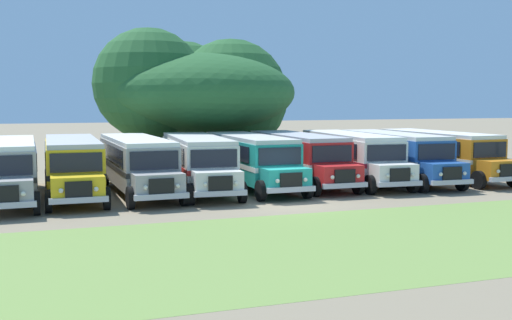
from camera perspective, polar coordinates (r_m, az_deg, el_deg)
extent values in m
plane|color=#84755B|center=(28.30, 3.06, -4.08)|extent=(220.00, 220.00, 0.00)
cube|color=olive|center=(21.49, 10.94, -7.25)|extent=(80.00, 10.39, 0.01)
cube|color=#9E9993|center=(31.96, -22.08, -0.57)|extent=(2.69, 9.25, 2.10)
cube|color=#282828|center=(31.98, -22.07, -0.87)|extent=(2.72, 9.27, 0.24)
cube|color=black|center=(32.20, -19.84, 0.45)|extent=(0.21, 8.00, 0.80)
cube|color=silver|center=(31.87, -22.15, 1.51)|extent=(2.61, 9.15, 0.22)
cube|color=#9E9993|center=(26.77, -22.35, -2.82)|extent=(2.23, 1.45, 1.05)
cube|color=black|center=(26.03, -22.41, -3.00)|extent=(1.10, 0.12, 0.70)
cube|color=#B7B7BC|center=(26.05, -22.38, -3.95)|extent=(2.40, 0.25, 0.24)
cube|color=black|center=(27.31, -22.39, -0.50)|extent=(2.20, 0.11, 0.84)
cube|color=#282828|center=(36.57, -21.87, 0.00)|extent=(0.90, 0.08, 1.30)
sphere|color=#EAE5C6|center=(25.96, -20.87, -2.96)|extent=(0.20, 0.20, 0.20)
cylinder|color=black|center=(26.92, -19.75, -3.82)|extent=(0.30, 1.01, 1.00)
cylinder|color=black|center=(35.05, -19.92, -1.71)|extent=(0.30, 1.01, 1.00)
cube|color=yellow|center=(32.35, -16.74, -0.33)|extent=(2.54, 9.21, 2.10)
cube|color=black|center=(32.36, -16.73, -0.62)|extent=(2.57, 9.23, 0.24)
cube|color=black|center=(32.67, -14.56, 0.67)|extent=(0.07, 8.00, 0.80)
cube|color=black|center=(32.58, -19.02, 0.53)|extent=(0.07, 8.00, 0.80)
cube|color=#B2B2B7|center=(32.25, -16.80, 1.72)|extent=(2.46, 9.11, 0.22)
cube|color=yellow|center=(27.15, -16.26, -2.52)|extent=(2.21, 1.41, 1.05)
cube|color=black|center=(26.41, -16.19, -2.68)|extent=(1.10, 0.10, 0.70)
cube|color=#B7B7BC|center=(26.44, -16.16, -3.61)|extent=(2.40, 0.21, 0.24)
cube|color=black|center=(27.69, -16.39, -0.23)|extent=(2.20, 0.07, 0.84)
cube|color=black|center=(36.95, -17.02, 0.21)|extent=(0.90, 0.06, 1.30)
sphere|color=#EAE5C6|center=(26.40, -14.66, -2.64)|extent=(0.20, 0.20, 0.20)
sphere|color=#EAE5C6|center=(26.34, -17.70, -2.74)|extent=(0.20, 0.20, 0.20)
cylinder|color=black|center=(27.40, -13.73, -3.49)|extent=(0.28, 1.00, 1.00)
cylinder|color=black|center=(27.30, -18.76, -3.66)|extent=(0.28, 1.00, 1.00)
cylinder|color=black|center=(35.50, -14.95, -1.48)|extent=(0.28, 1.00, 1.00)
cylinder|color=black|center=(35.42, -18.83, -1.61)|extent=(0.28, 1.00, 1.00)
cube|color=#9E9993|center=(32.44, -11.11, -0.18)|extent=(2.83, 9.28, 2.10)
cube|color=#282828|center=(32.46, -11.10, -0.47)|extent=(2.86, 9.30, 0.24)
cube|color=black|center=(32.94, -9.04, 0.82)|extent=(0.33, 8.00, 0.80)
cube|color=black|center=(32.50, -13.42, 0.67)|extent=(0.33, 8.00, 0.80)
cube|color=silver|center=(32.35, -11.14, 1.87)|extent=(2.74, 9.18, 0.22)
cube|color=#9E9993|center=(27.34, -9.12, -2.31)|extent=(2.25, 1.48, 1.05)
cube|color=black|center=(26.62, -8.79, -2.46)|extent=(1.10, 0.14, 0.70)
cube|color=#B7B7BC|center=(26.64, -8.76, -3.39)|extent=(2.41, 0.29, 0.24)
cube|color=black|center=(27.87, -9.45, -0.04)|extent=(2.20, 0.14, 0.84)
cube|color=#282828|center=(36.99, -12.37, 0.33)|extent=(0.90, 0.09, 1.30)
sphere|color=#EAE5C6|center=(26.73, -7.30, -2.41)|extent=(0.20, 0.20, 0.20)
sphere|color=#EAE5C6|center=(26.43, -10.25, -2.54)|extent=(0.20, 0.20, 0.20)
cylinder|color=black|center=(27.78, -6.73, -3.24)|extent=(0.32, 1.01, 1.00)
cylinder|color=black|center=(27.29, -11.62, -3.48)|extent=(0.32, 1.01, 1.00)
cylinder|color=black|center=(35.71, -10.03, -1.34)|extent=(0.32, 1.01, 1.00)
cylinder|color=black|center=(35.33, -13.85, -1.49)|extent=(0.32, 1.01, 1.00)
cube|color=silver|center=(33.05, -5.54, 0.00)|extent=(3.09, 9.34, 2.10)
cube|color=red|center=(33.07, -5.53, -0.29)|extent=(3.12, 9.36, 0.24)
cube|color=black|center=(33.54, -3.49, 0.96)|extent=(0.56, 7.99, 0.80)
cube|color=black|center=(33.11, -7.80, 0.86)|extent=(0.56, 7.99, 0.80)
cube|color=beige|center=(32.96, -5.55, 2.01)|extent=(3.00, 9.24, 0.22)
cube|color=silver|center=(27.94, -3.64, -2.08)|extent=(2.29, 1.54, 1.05)
cube|color=black|center=(27.22, -3.32, -2.23)|extent=(1.10, 0.17, 0.70)
cube|color=#B7B7BC|center=(27.24, -3.30, -3.13)|extent=(2.41, 0.35, 0.24)
cube|color=black|center=(28.48, -3.93, 0.14)|extent=(2.20, 0.20, 0.84)
cube|color=red|center=(37.60, -6.75, 0.50)|extent=(0.90, 0.12, 1.30)
sphere|color=#EAE5C6|center=(27.33, -1.86, -2.19)|extent=(0.20, 0.20, 0.20)
sphere|color=#EAE5C6|center=(27.03, -4.75, -2.29)|extent=(0.20, 0.20, 0.20)
cylinder|color=black|center=(28.38, -1.30, -3.02)|extent=(0.34, 1.02, 1.00)
cylinder|color=black|center=(27.89, -6.09, -3.20)|extent=(0.34, 1.02, 1.00)
cylinder|color=black|center=(36.31, -4.47, -1.16)|extent=(0.34, 1.02, 1.00)
cylinder|color=black|center=(35.94, -8.23, -1.27)|extent=(0.34, 1.02, 1.00)
cube|color=teal|center=(33.98, -0.67, 0.18)|extent=(2.57, 9.22, 2.10)
cube|color=white|center=(33.99, -0.67, -0.10)|extent=(2.60, 9.24, 0.24)
cube|color=black|center=(34.65, 1.16, 1.11)|extent=(0.10, 8.00, 0.80)
cube|color=black|center=(33.83, -2.87, 1.00)|extent=(0.10, 8.00, 0.80)
cube|color=beige|center=(33.89, -0.67, 2.13)|extent=(2.49, 9.12, 0.22)
cube|color=teal|center=(29.10, 2.73, -1.77)|extent=(2.21, 1.42, 1.05)
cube|color=black|center=(28.42, 3.29, -1.90)|extent=(1.10, 0.11, 0.70)
cube|color=#B7B7BC|center=(28.45, 3.32, -2.76)|extent=(2.40, 0.22, 0.24)
cube|color=black|center=(29.61, 2.24, 0.35)|extent=(2.20, 0.08, 0.84)
cube|color=white|center=(38.37, -2.91, 0.63)|extent=(0.90, 0.07, 1.30)
sphere|color=#EAE5C6|center=(28.66, 4.62, -1.84)|extent=(0.20, 0.20, 0.20)
sphere|color=#EAE5C6|center=(28.11, 2.02, -1.97)|extent=(0.20, 0.20, 0.20)
cylinder|color=black|center=(29.74, 4.79, -2.65)|extent=(0.29, 1.00, 1.00)
cylinder|color=black|center=(28.84, 0.44, -2.88)|extent=(0.29, 1.00, 1.00)
cylinder|color=black|center=(37.30, -0.42, -0.96)|extent=(0.29, 1.00, 1.00)
cylinder|color=black|center=(36.58, -3.97, -1.10)|extent=(0.29, 1.00, 1.00)
cube|color=red|center=(35.42, 3.74, 0.39)|extent=(2.56, 9.22, 2.10)
cube|color=white|center=(35.44, 3.73, 0.12)|extent=(2.59, 9.24, 0.24)
cube|color=black|center=(36.17, 5.40, 1.28)|extent=(0.09, 8.00, 0.80)
cube|color=black|center=(35.18, 1.65, 1.18)|extent=(0.09, 8.00, 0.80)
cube|color=#B2B2B7|center=(35.34, 3.75, 2.26)|extent=(2.48, 9.12, 0.22)
cube|color=red|center=(30.71, 7.64, -1.43)|extent=(2.21, 1.41, 1.05)
cube|color=black|center=(30.06, 8.29, -1.54)|extent=(1.10, 0.11, 0.70)
cube|color=#B7B7BC|center=(30.08, 8.31, -2.36)|extent=(2.40, 0.22, 0.24)
cube|color=black|center=(31.20, 7.11, 0.58)|extent=(2.20, 0.07, 0.84)
cube|color=white|center=(39.70, 1.10, 0.80)|extent=(0.90, 0.07, 1.30)
sphere|color=#EAE5C6|center=(30.34, 9.50, -1.49)|extent=(0.20, 0.20, 0.20)
sphere|color=#EAE5C6|center=(29.69, 7.14, -1.61)|extent=(0.20, 0.20, 0.20)
cylinder|color=black|center=(31.43, 9.50, -2.26)|extent=(0.29, 1.00, 1.00)
cylinder|color=black|center=(30.34, 5.53, -2.49)|extent=(0.29, 1.00, 1.00)
cylinder|color=black|center=(38.74, 3.60, -0.73)|extent=(0.29, 1.00, 1.00)
cylinder|color=black|center=(37.87, 0.26, -0.86)|extent=(0.29, 1.00, 1.00)
cube|color=silver|center=(36.45, 8.65, 0.48)|extent=(3.02, 9.33, 2.10)
cube|color=maroon|center=(36.46, 8.65, 0.22)|extent=(3.05, 9.35, 0.24)
cube|color=black|center=(37.22, 10.25, 1.33)|extent=(0.49, 7.99, 0.80)
cube|color=black|center=(36.17, 6.64, 1.26)|extent=(0.49, 7.99, 0.80)
cube|color=silver|center=(36.36, 8.68, 2.30)|extent=(2.93, 9.22, 0.22)
cube|color=silver|center=(31.78, 12.61, -1.28)|extent=(2.28, 1.52, 1.05)
cube|color=black|center=(31.14, 13.27, -1.38)|extent=(1.10, 0.16, 0.70)
cube|color=#B7B7BC|center=(31.16, 13.28, -2.18)|extent=(2.41, 0.34, 0.24)
cube|color=black|center=(32.27, 12.09, 0.66)|extent=(2.20, 0.18, 0.84)
cube|color=maroon|center=(40.69, 5.95, 0.89)|extent=(0.90, 0.11, 1.30)
sphere|color=#EAE5C6|center=(31.44, 14.42, -1.35)|extent=(0.20, 0.20, 0.20)
sphere|color=#EAE5C6|center=(30.76, 12.17, -1.44)|extent=(0.20, 0.20, 0.20)
cylinder|color=black|center=(32.52, 14.37, -2.10)|extent=(0.34, 1.01, 1.00)
cylinder|color=black|center=(31.39, 10.58, -2.29)|extent=(0.34, 1.01, 1.00)
cylinder|color=black|center=(39.76, 8.41, -0.62)|extent=(0.34, 1.01, 1.00)
cylinder|color=black|center=(38.84, 5.18, -0.72)|extent=(0.34, 1.01, 1.00)
cube|color=#23519E|center=(37.50, 12.54, 0.55)|extent=(2.82, 9.28, 2.10)
cube|color=silver|center=(37.52, 12.54, 0.30)|extent=(2.85, 9.30, 0.24)
cube|color=black|center=(38.36, 13.99, 1.38)|extent=(0.32, 8.00, 0.80)
cube|color=black|center=(37.12, 10.63, 1.32)|extent=(0.32, 8.00, 0.80)
cube|color=beige|center=(37.42, 12.58, 2.32)|extent=(2.74, 9.18, 0.22)
cube|color=#23519E|center=(33.08, 17.07, -1.12)|extent=(2.25, 1.48, 1.05)
cube|color=black|center=(32.47, 17.81, -1.22)|extent=(1.10, 0.14, 0.70)
cube|color=#B7B7BC|center=(32.49, 17.83, -1.98)|extent=(2.41, 0.28, 0.24)
cube|color=black|center=(33.54, 16.48, 0.74)|extent=(2.20, 0.14, 0.84)
cube|color=silver|center=(41.57, 9.39, 0.94)|extent=(0.90, 0.09, 1.30)
sphere|color=#EAE5C6|center=(32.84, 18.86, -1.18)|extent=(0.20, 0.20, 0.20)
sphere|color=#EAE5C6|center=(32.04, 16.83, -1.28)|extent=(0.20, 0.20, 0.20)
cylinder|color=black|center=(33.91, 18.63, -1.91)|extent=(0.31, 1.01, 1.00)
cylinder|color=black|center=(32.57, 15.20, -2.11)|extent=(0.31, 1.01, 1.00)
cylinder|color=black|center=(40.79, 11.89, -0.52)|extent=(0.31, 1.01, 1.00)
cylinder|color=black|center=(39.68, 8.86, -0.63)|extent=(0.31, 1.01, 1.00)
cube|color=orange|center=(39.45, 16.46, 0.70)|extent=(2.75, 9.26, 2.10)
cube|color=white|center=(39.47, 16.46, 0.46)|extent=(2.78, 9.29, 0.24)
cube|color=black|center=(40.43, 17.66, 1.49)|extent=(0.26, 8.00, 0.80)
cube|color=black|center=(38.91, 14.73, 1.42)|extent=(0.26, 8.00, 0.80)
cube|color=silver|center=(39.38, 16.51, 2.38)|extent=(2.67, 9.16, 0.22)
cube|color=orange|center=(35.45, 21.62, -0.84)|extent=(2.24, 1.46, 1.05)
cube|color=black|center=(34.91, 22.43, -0.92)|extent=(1.10, 0.13, 0.70)
cube|color=#B7B7BC|center=(34.92, 22.45, -1.63)|extent=(2.40, 0.26, 0.24)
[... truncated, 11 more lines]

